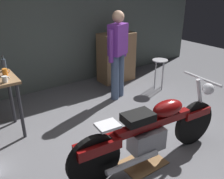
# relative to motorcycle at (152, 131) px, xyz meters

# --- Properties ---
(ground_plane) EXTENTS (12.00, 12.00, 0.00)m
(ground_plane) POSITION_rel_motorcycle_xyz_m (0.10, 0.23, -0.45)
(ground_plane) COLOR slate
(back_wall) EXTENTS (8.00, 0.12, 3.10)m
(back_wall) POSITION_rel_motorcycle_xyz_m (0.10, 3.03, 1.10)
(back_wall) COLOR #56605B
(back_wall) RESTS_ON ground_plane
(motorcycle) EXTENTS (2.19, 0.60, 1.00)m
(motorcycle) POSITION_rel_motorcycle_xyz_m (0.00, 0.00, 0.00)
(motorcycle) COLOR black
(motorcycle) RESTS_ON ground_plane
(person_standing) EXTENTS (0.53, 0.35, 1.67)m
(person_standing) POSITION_rel_motorcycle_xyz_m (0.80, 1.77, 0.48)
(person_standing) COLOR #4B5E7F
(person_standing) RESTS_ON ground_plane
(shop_stool) EXTENTS (0.32, 0.32, 0.64)m
(shop_stool) POSITION_rel_motorcycle_xyz_m (1.79, 1.61, 0.05)
(shop_stool) COLOR #B2B2B7
(shop_stool) RESTS_ON ground_plane
(wooden_dresser) EXTENTS (0.80, 0.47, 1.10)m
(wooden_dresser) POSITION_rel_motorcycle_xyz_m (1.33, 2.53, 0.10)
(wooden_dresser) COLOR #99724C
(wooden_dresser) RESTS_ON ground_plane
(drip_tray) EXTENTS (0.56, 0.40, 0.01)m
(drip_tray) POSITION_rel_motorcycle_xyz_m (-0.11, 0.00, -0.44)
(drip_tray) COLOR olive
(drip_tray) RESTS_ON ground_plane
(mug_white_ceramic) EXTENTS (0.10, 0.07, 0.09)m
(mug_white_ceramic) POSITION_rel_motorcycle_xyz_m (-1.28, 1.49, 0.49)
(mug_white_ceramic) COLOR white
(mug_white_ceramic) RESTS_ON workbench
(mug_orange_travel) EXTENTS (0.11, 0.07, 0.10)m
(mug_orange_travel) POSITION_rel_motorcycle_xyz_m (-1.21, 1.76, 0.50)
(mug_orange_travel) COLOR orange
(mug_orange_travel) RESTS_ON workbench
(bottle) EXTENTS (0.06, 0.06, 0.24)m
(bottle) POSITION_rel_motorcycle_xyz_m (-1.17, 1.96, 0.55)
(bottle) COLOR #3F4C59
(bottle) RESTS_ON workbench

